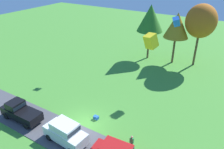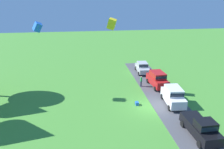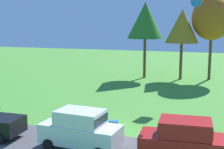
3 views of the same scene
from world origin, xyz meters
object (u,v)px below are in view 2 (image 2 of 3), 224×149
object	(u,v)px
kite_box_high_left	(112,24)
kite_box_topmost	(37,27)
car_suv_far_end	(173,95)
car_suv_near_entrance	(157,79)
car_sedan_mid_row	(142,67)
cooler_box	(137,103)
person_watching_sky	(141,81)
car_pickup_by_flagpole	(201,128)

from	to	relation	value
kite_box_high_left	kite_box_topmost	xyz separation A→B (m)	(-0.42, 9.38, -0.16)
car_suv_far_end	kite_box_high_left	bearing A→B (deg)	52.79
car_suv_far_end	car_suv_near_entrance	bearing A→B (deg)	0.88
car_sedan_mid_row	kite_box_high_left	xyz separation A→B (m)	(-6.77, 6.40, 8.51)
cooler_box	kite_box_high_left	xyz separation A→B (m)	(4.89, 2.57, 9.35)
car_suv_far_end	car_sedan_mid_row	bearing A→B (deg)	3.23
person_watching_sky	cooler_box	size ratio (longest dim) A/B	3.05
car_pickup_by_flagpole	cooler_box	xyz separation A→B (m)	(7.33, 4.51, -0.91)
cooler_box	kite_box_high_left	distance (m)	10.86
person_watching_sky	kite_box_high_left	size ratio (longest dim) A/B	1.31
car_pickup_by_flagpole	person_watching_sky	distance (m)	13.16
car_pickup_by_flagpole	car_sedan_mid_row	distance (m)	19.01
car_suv_far_end	cooler_box	bearing A→B (deg)	83.88
kite_box_high_left	kite_box_topmost	size ratio (longest dim) A/B	1.21
car_suv_far_end	person_watching_sky	bearing A→B (deg)	22.55
car_sedan_mid_row	kite_box_topmost	bearing A→B (deg)	114.50
kite_box_high_left	kite_box_topmost	bearing A→B (deg)	92.54
car_suv_far_end	person_watching_sky	world-z (taller)	car_suv_far_end
car_suv_far_end	person_watching_sky	distance (m)	6.58
car_suv_near_entrance	person_watching_sky	distance (m)	2.48
cooler_box	person_watching_sky	bearing A→B (deg)	-19.62
car_sedan_mid_row	kite_box_high_left	size ratio (longest dim) A/B	3.43
car_pickup_by_flagpole	car_suv_near_entrance	world-z (taller)	car_suv_near_entrance
person_watching_sky	kite_box_topmost	xyz separation A→B (m)	(-1.10, 13.95, 8.51)
car_pickup_by_flagpole	car_sedan_mid_row	bearing A→B (deg)	2.08
car_pickup_by_flagpole	cooler_box	world-z (taller)	car_pickup_by_flagpole
cooler_box	kite_box_high_left	bearing A→B (deg)	27.72
car_pickup_by_flagpole	cooler_box	distance (m)	8.65
cooler_box	kite_box_topmost	distance (m)	15.73
car_suv_near_entrance	person_watching_sky	world-z (taller)	car_suv_near_entrance
car_suv_far_end	person_watching_sky	size ratio (longest dim) A/B	2.76
cooler_box	car_sedan_mid_row	bearing A→B (deg)	-18.14
cooler_box	kite_box_topmost	size ratio (longest dim) A/B	0.52
car_suv_far_end	kite_box_topmost	distance (m)	19.01
kite_box_high_left	kite_box_topmost	distance (m)	9.40
car_suv_far_end	kite_box_high_left	size ratio (longest dim) A/B	3.63
car_suv_near_entrance	person_watching_sky	bearing A→B (deg)	83.34
car_suv_near_entrance	kite_box_topmost	xyz separation A→B (m)	(-0.82, 16.38, 8.09)
car_sedan_mid_row	cooler_box	distance (m)	12.31
car_suv_far_end	car_sedan_mid_row	size ratio (longest dim) A/B	1.06
person_watching_sky	car_sedan_mid_row	bearing A→B (deg)	-16.77
person_watching_sky	kite_box_topmost	distance (m)	16.38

